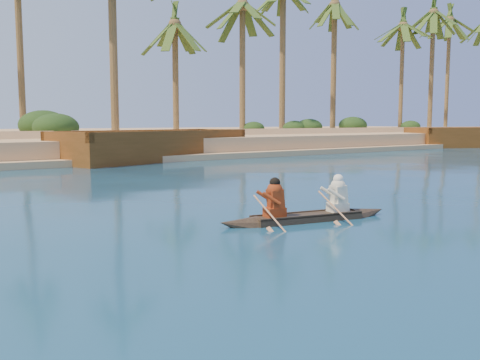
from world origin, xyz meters
TOP-DOWN VIEW (x-y plane):
  - sandy_embankment at (0.00, 46.89)m, footprint 150.00×51.00m
  - palm_grove at (0.00, 35.00)m, footprint 110.00×14.00m
  - shrub_cluster at (0.00, 31.50)m, footprint 100.00×6.00m
  - canoe at (-4.86, 4.04)m, footprint 4.51×1.46m
  - barge_mid at (1.49, 24.43)m, footprint 13.41×7.68m
  - barge_right at (33.18, 22.00)m, footprint 13.22×8.82m

SIDE VIEW (x-z plane):
  - canoe at x=-4.86m, z-range -0.38..0.86m
  - sandy_embankment at x=0.00m, z-range -0.22..1.28m
  - barge_right at x=33.18m, z-range -0.31..1.78m
  - barge_mid at x=1.49m, z-range -0.32..1.80m
  - shrub_cluster at x=0.00m, z-range 0.00..2.40m
  - palm_grove at x=0.00m, z-range 0.00..16.00m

